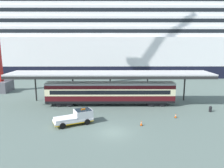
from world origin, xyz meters
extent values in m
plane|color=#546760|center=(0.00, 0.00, 0.00)|extent=(400.00, 400.00, 0.00)
cube|color=black|center=(1.64, 52.02, 1.89)|extent=(134.41, 24.55, 3.78)
cube|color=white|center=(1.64, 52.02, 8.20)|extent=(134.41, 24.55, 8.83)
cube|color=white|center=(1.64, 52.02, 14.16)|extent=(123.66, 22.59, 3.10)
cube|color=black|center=(1.64, 40.77, 14.31)|extent=(118.28, 0.12, 1.11)
cube|color=white|center=(1.64, 52.02, 17.25)|extent=(118.71, 21.69, 3.10)
cube|color=black|center=(1.64, 41.22, 17.41)|extent=(113.55, 0.12, 1.11)
cube|color=white|center=(1.64, 52.02, 20.35)|extent=(113.76, 20.78, 3.10)
cube|color=black|center=(1.64, 41.67, 20.50)|extent=(108.82, 0.12, 1.11)
cube|color=white|center=(1.64, 52.02, 23.44)|extent=(108.82, 19.88, 3.10)
cube|color=silver|center=(-0.42, 12.34, 5.67)|extent=(35.42, 5.83, 0.25)
cube|color=#262626|center=(-0.42, 9.53, 5.30)|extent=(35.42, 0.20, 0.50)
cylinder|color=#262626|center=(-14.59, 14.85, 2.77)|extent=(0.28, 0.28, 5.55)
cylinder|color=#262626|center=(-7.50, 14.85, 2.77)|extent=(0.28, 0.28, 5.55)
cylinder|color=#262626|center=(-0.42, 14.85, 2.77)|extent=(0.28, 0.28, 5.55)
cylinder|color=#262626|center=(6.66, 14.85, 2.77)|extent=(0.28, 0.28, 5.55)
cylinder|color=#262626|center=(13.75, 14.85, 2.77)|extent=(0.28, 0.28, 5.55)
cube|color=black|center=(-0.42, 11.84, 0.85)|extent=(22.38, 2.80, 0.40)
cube|color=#470F14|center=(-0.42, 11.84, 1.50)|extent=(22.38, 2.80, 0.90)
cube|color=beige|center=(-0.42, 11.84, 2.55)|extent=(22.38, 2.80, 1.20)
cube|color=black|center=(-0.42, 10.47, 2.60)|extent=(20.59, 0.08, 0.72)
cube|color=#470F14|center=(-0.42, 11.84, 3.45)|extent=(22.38, 2.80, 0.60)
cube|color=#A6A6A6|center=(-0.42, 11.84, 3.93)|extent=(22.38, 2.69, 0.36)
cube|color=black|center=(-8.48, 11.84, 0.45)|extent=(3.20, 2.35, 0.50)
cylinder|color=black|center=(-9.38, 10.66, 0.42)|extent=(0.84, 0.12, 0.84)
cylinder|color=black|center=(-7.58, 10.66, 0.42)|extent=(0.84, 0.12, 0.84)
cube|color=black|center=(7.64, 11.84, 0.45)|extent=(3.20, 2.35, 0.50)
cylinder|color=black|center=(6.74, 10.66, 0.42)|extent=(0.84, 0.12, 0.84)
cylinder|color=black|center=(8.54, 10.66, 0.42)|extent=(0.84, 0.12, 0.84)
cube|color=white|center=(-5.46, 2.68, 0.58)|extent=(5.56, 3.99, 0.36)
cube|color=#F2B20C|center=(-5.46, 2.68, 0.45)|extent=(5.57, 4.01, 0.12)
cube|color=white|center=(-4.14, 3.29, 1.31)|extent=(2.88, 2.70, 1.10)
cube|color=#19232D|center=(-4.14, 3.29, 1.66)|extent=(2.66, 2.54, 0.44)
cube|color=orange|center=(-4.14, 3.29, 1.94)|extent=(0.59, 0.42, 0.16)
cube|color=white|center=(-6.41, 2.24, 0.94)|extent=(3.45, 2.96, 0.36)
cylinder|color=black|center=(-4.37, 4.28, 0.40)|extent=(0.83, 0.56, 0.80)
cylinder|color=black|center=(-3.53, 2.46, 0.40)|extent=(0.83, 0.56, 0.80)
cylinder|color=black|center=(-7.39, 2.89, 0.40)|extent=(0.83, 0.56, 0.80)
cylinder|color=black|center=(-6.55, 1.07, 0.40)|extent=(0.83, 0.56, 0.80)
cube|color=black|center=(3.78, 2.14, 0.02)|extent=(0.36, 0.36, 0.04)
cone|color=#EA590F|center=(3.78, 2.14, 0.35)|extent=(0.30, 0.30, 0.63)
cylinder|color=white|center=(3.78, 2.14, 0.39)|extent=(0.17, 0.17, 0.09)
cube|color=black|center=(9.30, 5.14, 0.02)|extent=(0.36, 0.36, 0.04)
cone|color=#EA590F|center=(9.30, 5.14, 0.33)|extent=(0.30, 0.30, 0.58)
cylinder|color=white|center=(9.30, 5.14, 0.36)|extent=(0.17, 0.17, 0.08)
cube|color=#595960|center=(-25.29, 22.48, 1.20)|extent=(4.40, 4.40, 2.40)
cylinder|color=black|center=(15.70, 7.87, 0.35)|extent=(0.44, 0.44, 0.70)
sphere|color=black|center=(15.70, 7.87, 0.72)|extent=(0.48, 0.48, 0.48)
camera|label=1|loc=(-0.36, -24.95, 10.99)|focal=34.30mm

